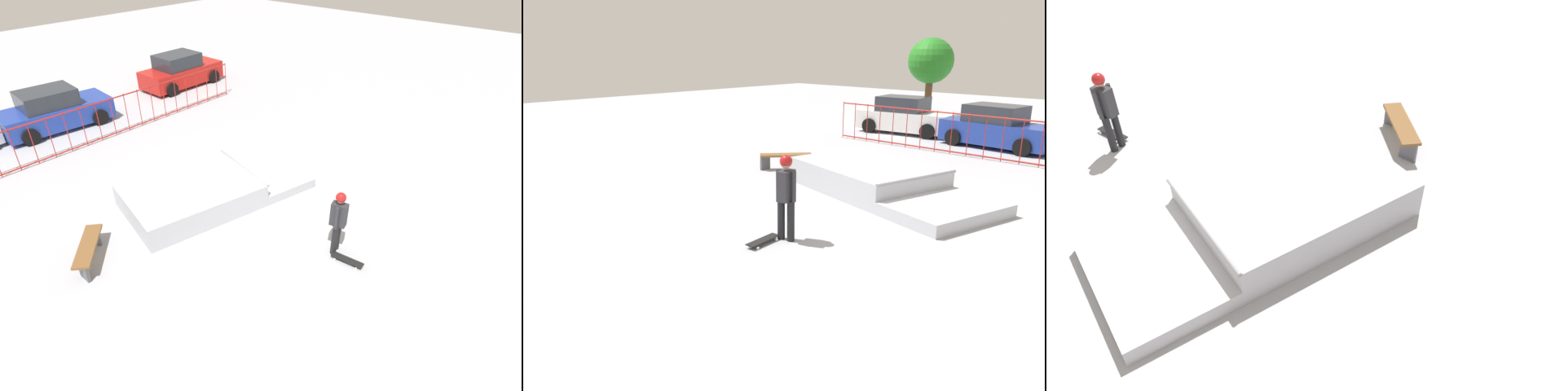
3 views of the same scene
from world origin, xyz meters
The scene contains 9 objects.
ground_plane centered at (0.00, 0.00, 0.00)m, with size 60.00×60.00×0.00m, color #A8AAB2.
skate_ramp centered at (-0.49, 1.22, 0.32)m, with size 5.87×3.82×0.74m.
skater centered at (0.09, -2.86, 1.01)m, with size 0.43×0.42×1.73m.
skateboard centered at (-0.08, -3.33, 0.08)m, with size 0.32×0.82×0.09m.
perimeter_fence centered at (0.00, 7.19, 0.77)m, with size 12.69×0.06×1.50m.
park_bench centered at (-4.09, 1.44, 0.36)m, with size 1.35×1.47×0.48m.
parked_car_white centered at (-5.08, 10.01, 0.72)m, with size 4.27×2.28×1.60m.
parked_car_blue centered at (-0.83, 9.54, 0.72)m, with size 4.24×2.22×1.60m.
distant_tree centered at (-5.71, 13.03, 3.00)m, with size 2.14×2.14×4.12m.
Camera 2 is at (6.57, -9.53, 3.69)m, focal length 34.49 mm.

